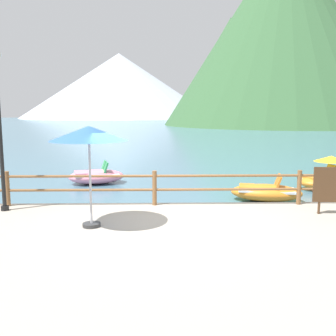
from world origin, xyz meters
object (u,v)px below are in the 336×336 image
object	(u,v)px
pedal_boat_2	(266,192)
pedal_boat_4	(328,178)
beach_umbrella	(89,135)
pedal_boat_0	(96,176)

from	to	relation	value
pedal_boat_2	pedal_boat_4	distance (m)	3.47
beach_umbrella	pedal_boat_4	size ratio (longest dim) A/B	0.85
pedal_boat_2	pedal_boat_4	size ratio (longest dim) A/B	0.95
pedal_boat_2	pedal_boat_4	bearing A→B (deg)	33.44
pedal_boat_0	beach_umbrella	bearing A→B (deg)	-81.56
pedal_boat_2	pedal_boat_4	world-z (taller)	pedal_boat_4
beach_umbrella	pedal_boat_2	size ratio (longest dim) A/B	0.89
pedal_boat_2	pedal_boat_0	bearing A→B (deg)	152.64
pedal_boat_0	pedal_boat_2	xyz separation A→B (m)	(6.10, -3.15, -0.01)
beach_umbrella	pedal_boat_4	world-z (taller)	beach_umbrella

